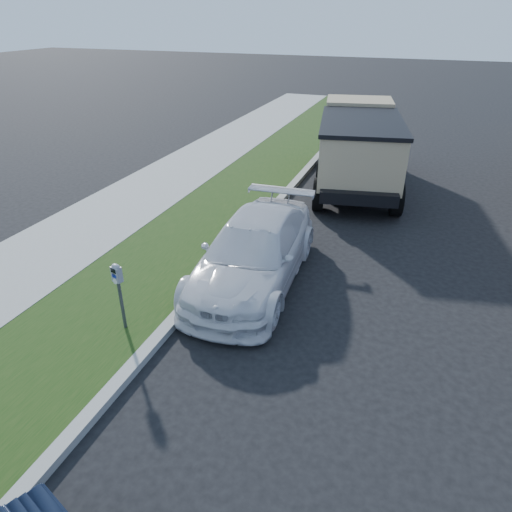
% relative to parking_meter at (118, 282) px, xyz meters
% --- Properties ---
extents(ground, '(120.00, 120.00, 0.00)m').
position_rel_parking_meter_xyz_m(ground, '(3.34, 1.11, -1.15)').
color(ground, black).
rests_on(ground, ground).
extents(streetside, '(6.12, 50.00, 0.15)m').
position_rel_parking_meter_xyz_m(streetside, '(-2.23, 3.11, -1.08)').
color(streetside, gray).
rests_on(streetside, ground).
extents(parking_meter, '(0.22, 0.17, 1.40)m').
position_rel_parking_meter_xyz_m(parking_meter, '(0.00, 0.00, 0.00)').
color(parking_meter, '#3F4247').
rests_on(parking_meter, ground).
extents(white_wagon, '(2.34, 5.23, 1.49)m').
position_rel_parking_meter_xyz_m(white_wagon, '(1.67, 2.72, -0.40)').
color(white_wagon, silver).
rests_on(white_wagon, ground).
extents(dump_truck, '(3.71, 7.04, 2.63)m').
position_rel_parking_meter_xyz_m(dump_truck, '(2.71, 10.30, 0.33)').
color(dump_truck, black).
rests_on(dump_truck, ground).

